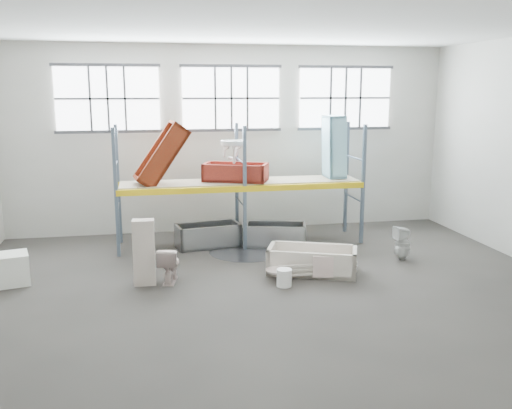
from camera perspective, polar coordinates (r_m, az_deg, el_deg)
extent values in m
cube|color=#413C38|center=(10.95, 1.53, -9.03)|extent=(12.00, 10.00, 0.10)
cube|color=silver|center=(10.32, 1.69, 18.51)|extent=(12.00, 10.00, 0.10)
cube|color=#ADAA9F|center=(15.27, -2.58, 6.71)|extent=(12.00, 0.10, 5.00)
cube|color=#A3A197|center=(5.59, 13.03, -2.31)|extent=(12.00, 0.10, 5.00)
cube|color=white|center=(14.97, -14.97, 10.45)|extent=(2.60, 0.04, 1.60)
cube|color=white|center=(15.10, -2.56, 10.83)|extent=(2.60, 0.04, 1.60)
cube|color=white|center=(15.90, 9.13, 10.74)|extent=(2.60, 0.04, 1.60)
cube|color=slate|center=(13.12, -14.18, 1.13)|extent=(0.08, 0.08, 3.00)
cube|color=slate|center=(14.30, -13.94, 2.00)|extent=(0.08, 0.08, 3.00)
cube|color=slate|center=(13.29, -1.16, 1.62)|extent=(0.08, 0.08, 3.00)
cube|color=slate|center=(14.46, -1.98, 2.44)|extent=(0.08, 0.08, 3.00)
cube|color=slate|center=(14.12, 10.93, 2.00)|extent=(0.08, 0.08, 3.00)
cube|color=slate|center=(15.22, 9.25, 2.76)|extent=(0.08, 0.08, 3.00)
cube|color=yellow|center=(13.29, -1.16, 1.62)|extent=(6.00, 0.10, 0.14)
cube|color=yellow|center=(14.46, -1.98, 2.44)|extent=(6.00, 0.10, 0.14)
cube|color=gray|center=(13.86, -1.59, 2.37)|extent=(5.90, 1.10, 0.03)
cylinder|color=black|center=(13.45, -0.99, -4.82)|extent=(1.80, 1.80, 0.00)
cube|color=beige|center=(11.56, 6.96, -6.25)|extent=(0.50, 0.31, 0.44)
imported|color=silver|center=(11.42, 2.06, -7.03)|extent=(0.57, 0.57, 0.15)
imported|color=beige|center=(11.42, -8.89, -6.08)|extent=(0.55, 0.79, 0.73)
cube|color=beige|center=(11.27, -11.40, -4.83)|extent=(0.44, 0.29, 1.33)
imported|color=silver|center=(13.15, 14.79, -3.84)|extent=(0.38, 0.38, 0.78)
imported|color=silver|center=(13.59, -2.26, 4.37)|extent=(0.78, 0.69, 0.58)
cylinder|color=white|center=(11.11, 2.91, -7.50)|extent=(0.32, 0.32, 0.35)
cube|color=white|center=(12.20, -23.98, -6.08)|extent=(0.86, 0.78, 0.62)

